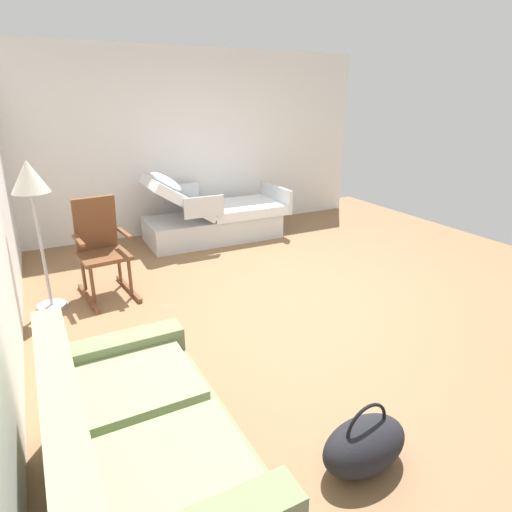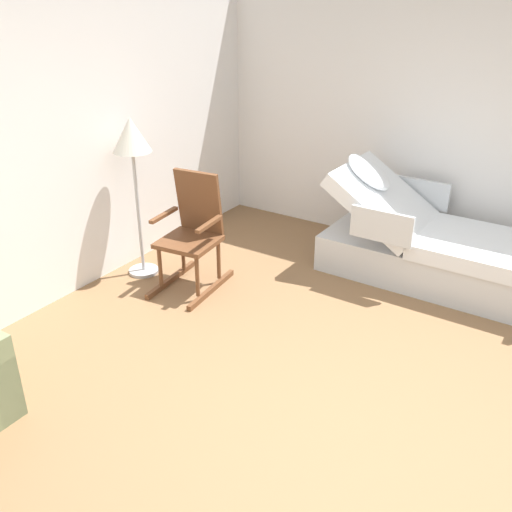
{
  "view_description": "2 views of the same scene",
  "coord_description": "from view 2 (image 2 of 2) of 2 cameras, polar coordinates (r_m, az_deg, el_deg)",
  "views": [
    {
      "loc": [
        -3.61,
        2.37,
        2.02
      ],
      "look_at": [
        -0.28,
        0.65,
        0.63
      ],
      "focal_mm": 30.38,
      "sensor_mm": 36.0,
      "label": 1
    },
    {
      "loc": [
        -2.67,
        -1.16,
        2.53
      ],
      "look_at": [
        0.26,
        0.74,
        0.85
      ],
      "focal_mm": 40.32,
      "sensor_mm": 36.0,
      "label": 2
    }
  ],
  "objects": [
    {
      "name": "ground_plane",
      "position": [
        3.85,
        7.4,
        -15.53
      ],
      "size": [
        7.18,
        7.18,
        0.0
      ],
      "primitive_type": "plane",
      "color": "olive"
    },
    {
      "name": "side_wall",
      "position": [
        5.83,
        21.26,
        12.36
      ],
      "size": [
        0.1,
        5.55,
        2.7
      ],
      "primitive_type": "cube",
      "color": "white",
      "rests_on": "ground"
    },
    {
      "name": "hospital_bed",
      "position": [
        5.51,
        17.03,
        0.77
      ],
      "size": [
        1.05,
        2.07,
        1.1
      ],
      "color": "silver",
      "rests_on": "ground"
    },
    {
      "name": "rocking_chair",
      "position": [
        5.12,
        -6.28,
        2.27
      ],
      "size": [
        0.81,
        0.55,
        1.05
      ],
      "color": "brown",
      "rests_on": "ground"
    },
    {
      "name": "back_wall",
      "position": [
        4.86,
        -22.2,
        9.79
      ],
      "size": [
        5.94,
        0.1,
        2.7
      ],
      "primitive_type": "cube",
      "color": "white",
      "rests_on": "ground"
    },
    {
      "name": "floor_lamp",
      "position": [
        5.18,
        -12.2,
        10.61
      ],
      "size": [
        0.34,
        0.34,
        1.48
      ],
      "color": "#B2B5BA",
      "rests_on": "ground"
    }
  ]
}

